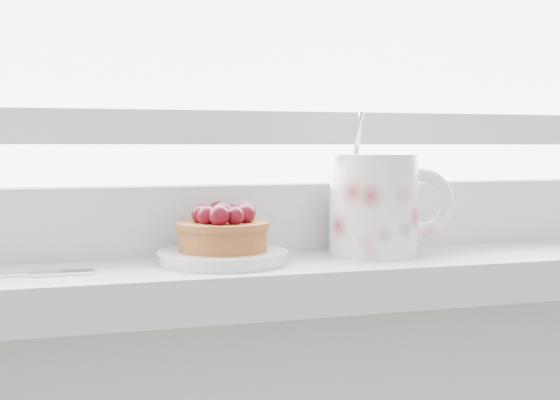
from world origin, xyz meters
name	(u,v)px	position (x,y,z in m)	size (l,w,h in m)	color
saucer	(223,257)	(-0.04, 1.88, 0.95)	(0.12, 0.12, 0.01)	white
raspberry_tart	(223,230)	(-0.04, 1.88, 0.97)	(0.09, 0.09, 0.05)	brown
floral_mug	(377,202)	(0.12, 1.89, 0.99)	(0.14, 0.11, 0.15)	silver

